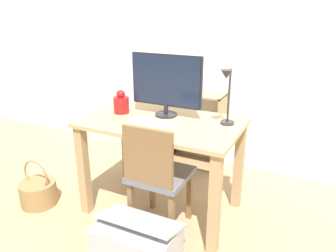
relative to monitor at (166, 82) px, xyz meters
name	(u,v)px	position (x,y,z in m)	size (l,w,h in m)	color
ground_plane	(163,207)	(0.03, -0.12, -1.02)	(10.00, 10.00, 0.00)	tan
wall_back	(211,35)	(0.03, 0.92, 0.28)	(8.00, 0.05, 2.60)	white
desk	(162,139)	(0.03, -0.12, -0.41)	(1.17, 0.72, 0.76)	tan
monitor	(166,82)	(0.00, 0.00, 0.00)	(0.58, 0.17, 0.47)	#232326
keyboard	(156,122)	(0.01, -0.19, -0.25)	(0.38, 0.11, 0.02)	silver
vase	(121,103)	(-0.35, -0.09, -0.19)	(0.12, 0.12, 0.19)	red
desk_lamp	(227,92)	(0.48, -0.04, -0.01)	(0.10, 0.19, 0.41)	#2D2D33
chair	(157,174)	(0.11, -0.38, -0.56)	(0.40, 0.40, 0.84)	slate
bookshelf	(166,128)	(-0.37, 0.74, -0.69)	(0.89, 0.28, 0.77)	tan
basket	(38,192)	(-0.93, -0.52, -0.91)	(0.30, 0.30, 0.40)	#997547
storage_box	(137,244)	(0.15, -0.74, -0.88)	(0.53, 0.38, 0.35)	#B2B2B7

